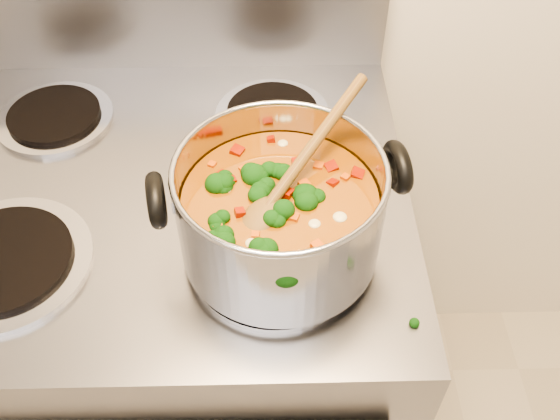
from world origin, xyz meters
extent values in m
cube|color=gray|center=(0.07, 1.16, 0.46)|extent=(0.78, 0.68, 0.92)
cube|color=gray|center=(0.07, 1.48, 1.00)|extent=(0.78, 0.03, 0.16)
cylinder|color=#A5A5AD|center=(-0.12, 1.01, 0.92)|extent=(0.24, 0.24, 0.01)
cylinder|color=black|center=(-0.12, 1.01, 0.93)|extent=(0.19, 0.19, 0.01)
cylinder|color=#A5A5AD|center=(0.25, 1.01, 0.92)|extent=(0.24, 0.24, 0.01)
cylinder|color=black|center=(0.25, 1.01, 0.93)|extent=(0.19, 0.19, 0.01)
cylinder|color=#A5A5AD|center=(-0.12, 1.31, 0.92)|extent=(0.20, 0.20, 0.01)
cylinder|color=black|center=(-0.12, 1.31, 0.93)|extent=(0.15, 0.15, 0.01)
cylinder|color=#A5A5AD|center=(0.25, 1.31, 0.92)|extent=(0.20, 0.20, 0.01)
cylinder|color=black|center=(0.25, 1.31, 0.93)|extent=(0.15, 0.15, 0.01)
cylinder|color=#9F9FA7|center=(0.26, 1.02, 1.01)|extent=(0.27, 0.27, 0.14)
torus|color=#9F9FA7|center=(0.26, 1.02, 1.08)|extent=(0.27, 0.27, 0.01)
cylinder|color=#85410C|center=(0.26, 1.02, 0.99)|extent=(0.25, 0.25, 0.10)
torus|color=black|center=(0.11, 0.99, 1.06)|extent=(0.03, 0.08, 0.08)
torus|color=black|center=(0.41, 1.04, 1.06)|extent=(0.03, 0.08, 0.08)
ellipsoid|color=black|center=(0.31, 0.97, 1.03)|extent=(0.04, 0.04, 0.03)
ellipsoid|color=black|center=(0.16, 1.05, 1.03)|extent=(0.04, 0.04, 0.03)
ellipsoid|color=black|center=(0.34, 1.07, 1.03)|extent=(0.04, 0.04, 0.03)
ellipsoid|color=black|center=(0.18, 0.97, 1.03)|extent=(0.04, 0.04, 0.03)
ellipsoid|color=black|center=(0.19, 1.05, 1.03)|extent=(0.04, 0.04, 0.03)
ellipsoid|color=black|center=(0.24, 1.04, 1.03)|extent=(0.04, 0.04, 0.03)
ellipsoid|color=black|center=(0.30, 1.04, 1.03)|extent=(0.04, 0.04, 0.03)
ellipsoid|color=black|center=(0.26, 1.10, 1.03)|extent=(0.04, 0.04, 0.03)
ellipsoid|color=black|center=(0.21, 1.06, 1.03)|extent=(0.04, 0.04, 0.03)
ellipsoid|color=black|center=(0.25, 0.92, 1.03)|extent=(0.04, 0.04, 0.03)
ellipsoid|color=black|center=(0.27, 1.10, 1.03)|extent=(0.04, 0.04, 0.03)
ellipsoid|color=#8F1605|center=(0.24, 1.00, 1.03)|extent=(0.01, 0.01, 0.01)
ellipsoid|color=#8F1605|center=(0.24, 0.92, 1.03)|extent=(0.01, 0.01, 0.01)
ellipsoid|color=#8F1605|center=(0.28, 1.10, 1.03)|extent=(0.01, 0.01, 0.01)
ellipsoid|color=#8F1605|center=(0.32, 1.09, 1.03)|extent=(0.01, 0.01, 0.01)
ellipsoid|color=#8F1605|center=(0.25, 1.10, 1.03)|extent=(0.01, 0.01, 0.01)
ellipsoid|color=#8F1605|center=(0.27, 0.91, 1.03)|extent=(0.01, 0.01, 0.01)
ellipsoid|color=#8F1605|center=(0.20, 0.97, 1.03)|extent=(0.01, 0.01, 0.01)
ellipsoid|color=#8F1605|center=(0.34, 0.97, 1.03)|extent=(0.01, 0.01, 0.01)
ellipsoid|color=#8F1605|center=(0.22, 0.96, 1.03)|extent=(0.01, 0.01, 0.01)
ellipsoid|color=#8F1605|center=(0.29, 1.07, 1.03)|extent=(0.01, 0.01, 0.01)
ellipsoid|color=#8F1605|center=(0.19, 0.96, 1.03)|extent=(0.01, 0.01, 0.01)
ellipsoid|color=#8F1605|center=(0.23, 0.98, 1.03)|extent=(0.01, 0.01, 0.01)
ellipsoid|color=#BE490A|center=(0.32, 0.98, 1.03)|extent=(0.01, 0.01, 0.01)
ellipsoid|color=#BE490A|center=(0.29, 1.12, 1.03)|extent=(0.01, 0.01, 0.01)
ellipsoid|color=#BE490A|center=(0.24, 0.97, 1.03)|extent=(0.01, 0.01, 0.01)
ellipsoid|color=#BE490A|center=(0.36, 1.00, 1.03)|extent=(0.01, 0.01, 0.01)
ellipsoid|color=#BE490A|center=(0.23, 1.08, 1.03)|extent=(0.01, 0.01, 0.01)
ellipsoid|color=#BE490A|center=(0.24, 1.08, 1.03)|extent=(0.01, 0.01, 0.01)
ellipsoid|color=#BE490A|center=(0.18, 1.01, 1.03)|extent=(0.01, 0.01, 0.01)
ellipsoid|color=#BE490A|center=(0.25, 1.12, 1.03)|extent=(0.01, 0.01, 0.01)
ellipsoid|color=#BE490A|center=(0.23, 1.12, 1.03)|extent=(0.01, 0.01, 0.01)
ellipsoid|color=#BE490A|center=(0.28, 0.99, 1.03)|extent=(0.01, 0.01, 0.01)
ellipsoid|color=#BE490A|center=(0.23, 1.10, 1.03)|extent=(0.01, 0.01, 0.01)
ellipsoid|color=#BE490A|center=(0.35, 1.03, 1.03)|extent=(0.01, 0.01, 0.01)
ellipsoid|color=beige|center=(0.27, 1.09, 1.03)|extent=(0.02, 0.02, 0.01)
ellipsoid|color=beige|center=(0.27, 0.99, 1.03)|extent=(0.02, 0.02, 0.01)
ellipsoid|color=beige|center=(0.33, 1.08, 1.03)|extent=(0.02, 0.02, 0.01)
ellipsoid|color=beige|center=(0.27, 1.08, 1.03)|extent=(0.02, 0.02, 0.01)
ellipsoid|color=beige|center=(0.34, 0.97, 1.03)|extent=(0.02, 0.02, 0.01)
ellipsoid|color=beige|center=(0.24, 1.10, 1.03)|extent=(0.02, 0.02, 0.01)
ellipsoid|color=brown|center=(0.23, 0.98, 1.03)|extent=(0.08, 0.08, 0.04)
cylinder|color=brown|center=(0.30, 1.07, 1.07)|extent=(0.16, 0.20, 0.09)
ellipsoid|color=black|center=(0.35, 1.17, 0.92)|extent=(0.01, 0.01, 0.01)
ellipsoid|color=black|center=(0.09, 1.06, 0.92)|extent=(0.01, 0.01, 0.01)
camera|label=1|loc=(0.24, 0.48, 1.60)|focal=40.00mm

